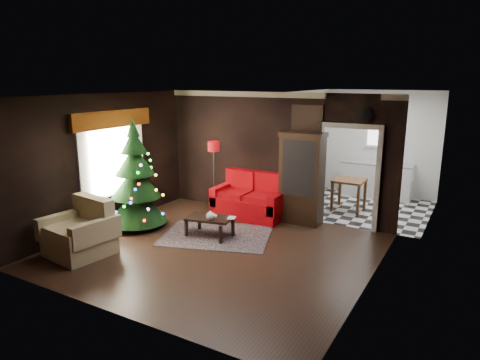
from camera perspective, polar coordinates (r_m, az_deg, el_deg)
The scene contains 26 objects.
floor at distance 8.00m, azimuth -3.24°, elevation -9.35°, with size 5.50×5.50×0.00m, color black.
ceiling at distance 7.38m, azimuth -3.54°, elevation 11.12°, with size 5.50×5.50×0.00m, color white.
wall_back at distance 9.72m, azimuth 4.70°, elevation 3.33°, with size 5.50×5.50×0.00m, color black.
wall_front at distance 5.72m, azimuth -17.22°, elevation -4.42°, with size 5.50×5.50×0.00m, color black.
wall_left at distance 9.33m, azimuth -17.69°, elevation 2.32°, with size 5.50×5.50×0.00m, color black.
wall_right at distance 6.53m, azimuth 17.30°, elevation -2.23°, with size 5.50×5.50×0.00m, color black.
doorway at distance 9.21m, azimuth 14.27°, elevation 0.18°, with size 1.10×0.10×2.10m, color silver, non-canonical shape.
left_window at distance 9.43m, azimuth -16.66°, elevation 2.81°, with size 0.05×1.60×1.40m, color white.
valance at distance 9.26m, azimuth -16.65°, elevation 7.76°, with size 0.12×2.10×0.35m, color #75350C.
kitchen_floor at distance 10.89m, azimuth 16.11°, elevation -3.63°, with size 3.00×3.00×0.00m, color white.
kitchen_window at distance 11.94m, azimuth 18.34°, elevation 6.03°, with size 0.70×0.06×0.70m, color white.
rug at distance 8.70m, azimuth -3.16°, elevation -7.38°, with size 2.11×1.54×0.01m, color #5F3D53.
loveseat at distance 9.70m, azimuth 1.32°, elevation -2.10°, with size 1.70×0.90×1.00m, color maroon, non-canonical shape.
curio_cabinet at distance 9.31m, azimuth 8.22°, elevation -0.03°, with size 0.90×0.45×1.90m, color black, non-canonical shape.
floor_lamp at distance 9.91m, azimuth -3.46°, elevation 0.19°, with size 0.29×0.29×1.74m, color #252525, non-canonical shape.
christmas_tree at distance 9.20m, azimuth -13.73°, elevation 0.20°, with size 1.25×1.25×2.38m, color #0D350E, non-canonical shape.
armchair at distance 8.18m, azimuth -20.69°, elevation -6.27°, with size 1.03×1.03×1.05m, color tan, non-canonical shape.
coffee_table at distance 8.61m, azimuth -4.08°, elevation -6.19°, with size 0.88×0.53×0.40m, color #372011, non-canonical shape.
teapot at distance 8.32m, azimuth -3.99°, elevation -4.78°, with size 0.19×0.19×0.18m, color white, non-canonical shape.
cup_a at distance 8.42m, azimuth -4.15°, elevation -4.97°, with size 0.08×0.08×0.07m, color white.
cup_b at distance 8.50m, azimuth -3.31°, elevation -4.80°, with size 0.07×0.07×0.06m, color beige.
book at distance 8.44m, azimuth -1.61°, elevation -4.42°, with size 0.15×0.02×0.20m, color tan.
wall_clock at distance 8.90m, azimuth 16.23°, elevation 8.29°, with size 0.32×0.32×0.06m, color white.
painting at distance 9.27m, azimuth 8.92°, elevation 8.04°, with size 0.62×0.05×0.52m, color #B07F4C.
kitchen_counter at distance 11.91m, azimuth 17.65°, elevation -0.05°, with size 1.80×0.60×0.90m, color silver.
kitchen_table at distance 10.57m, azimuth 14.27°, elevation -1.91°, with size 0.70×0.70×0.75m, color brown, non-canonical shape.
Camera 1 is at (4.04, -6.17, 3.09)m, focal length 32.03 mm.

